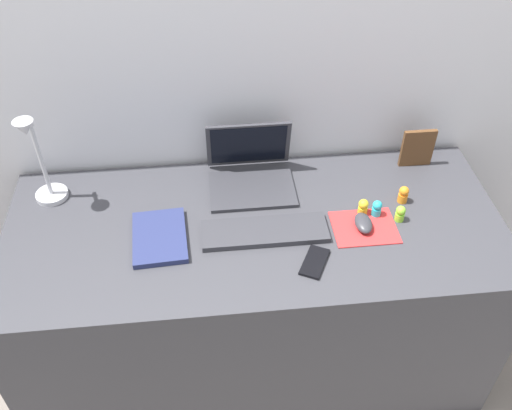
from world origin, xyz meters
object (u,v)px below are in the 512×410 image
object	(u,v)px
laptop	(250,169)
mouse	(363,223)
desk_lamp	(39,163)
toy_figurine_yellow	(363,207)
toy_figurine_lime	(400,213)
keyboard	(265,231)
cell_phone	(315,262)
notebook_pad	(160,237)
picture_frame	(417,148)
toy_figurine_cyan	(377,208)
toy_figurine_orange	(403,194)

from	to	relation	value
laptop	mouse	distance (m)	0.44
mouse	desk_lamp	world-z (taller)	desk_lamp
laptop	toy_figurine_yellow	distance (m)	0.42
toy_figurine_lime	keyboard	bearing A→B (deg)	-177.68
laptop	toy_figurine_lime	xyz separation A→B (m)	(0.47, -0.26, -0.02)
cell_phone	notebook_pad	distance (m)	0.50
cell_phone	picture_frame	bearing A→B (deg)	71.90
mouse	keyboard	bearing A→B (deg)	179.00
mouse	toy_figurine_yellow	size ratio (longest dim) A/B	1.59
toy_figurine_lime	toy_figurine_yellow	world-z (taller)	toy_figurine_yellow
picture_frame	toy_figurine_cyan	bearing A→B (deg)	-129.74
laptop	notebook_pad	size ratio (longest dim) A/B	1.25
toy_figurine_orange	toy_figurine_yellow	world-z (taller)	toy_figurine_orange
toy_figurine_orange	toy_figurine_cyan	bearing A→B (deg)	-151.25
mouse	toy_figurine_lime	bearing A→B (deg)	10.51
keyboard	desk_lamp	bearing A→B (deg)	161.68
keyboard	toy_figurine_yellow	size ratio (longest dim) A/B	6.78
laptop	toy_figurine_orange	distance (m)	0.54
keyboard	toy_figurine_cyan	bearing A→B (deg)	7.20
toy_figurine_lime	toy_figurine_yellow	size ratio (longest dim) A/B	0.96
keyboard	toy_figurine_orange	xyz separation A→B (m)	(0.49, 0.11, 0.02)
toy_figurine_cyan	toy_figurine_yellow	world-z (taller)	toy_figurine_cyan
laptop	mouse	world-z (taller)	laptop
picture_frame	toy_figurine_lime	distance (m)	0.33
cell_phone	picture_frame	size ratio (longest dim) A/B	0.85
picture_frame	toy_figurine_cyan	distance (m)	0.34
cell_phone	toy_figurine_yellow	world-z (taller)	toy_figurine_yellow
cell_phone	toy_figurine_yellow	size ratio (longest dim) A/B	2.12
cell_phone	toy_figurine_cyan	bearing A→B (deg)	65.64
desk_lamp	toy_figurine_lime	size ratio (longest dim) A/B	5.99
toy_figurine_cyan	picture_frame	bearing A→B (deg)	50.26
cell_phone	toy_figurine_yellow	bearing A→B (deg)	73.01
desk_lamp	notebook_pad	bearing A→B (deg)	-31.09
keyboard	toy_figurine_orange	bearing A→B (deg)	12.42
notebook_pad	keyboard	bearing A→B (deg)	-4.85
laptop	mouse	size ratio (longest dim) A/B	3.12
mouse	cell_phone	bearing A→B (deg)	-143.37
notebook_pad	toy_figurine_yellow	bearing A→B (deg)	1.10
toy_figurine_orange	toy_figurine_yellow	bearing A→B (deg)	-162.77
cell_phone	notebook_pad	bearing A→B (deg)	-170.44
toy_figurine_yellow	keyboard	bearing A→B (deg)	-169.81
keyboard	toy_figurine_lime	distance (m)	0.46
keyboard	toy_figurine_lime	world-z (taller)	toy_figurine_lime
laptop	cell_phone	size ratio (longest dim) A/B	2.34
laptop	toy_figurine_orange	size ratio (longest dim) A/B	4.70
keyboard	toy_figurine_cyan	world-z (taller)	toy_figurine_cyan
toy_figurine_lime	notebook_pad	bearing A→B (deg)	-179.37
mouse	cell_phone	world-z (taller)	mouse
desk_lamp	toy_figurine_lime	distance (m)	1.20
mouse	toy_figurine_lime	world-z (taller)	toy_figurine_lime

